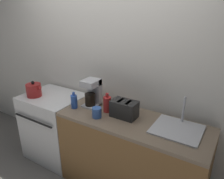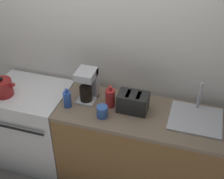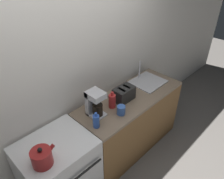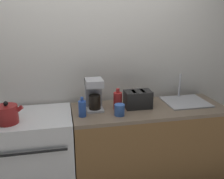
# 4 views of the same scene
# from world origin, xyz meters

# --- Properties ---
(wall_back) EXTENTS (8.00, 0.05, 2.60)m
(wall_back) POSITION_xyz_m (0.00, 0.67, 1.30)
(wall_back) COLOR silver
(wall_back) RESTS_ON ground_plane
(stove) EXTENTS (0.75, 0.65, 0.90)m
(stove) POSITION_xyz_m (-0.61, 0.31, 0.46)
(stove) COLOR silver
(stove) RESTS_ON ground_plane
(counter_block) EXTENTS (1.57, 0.60, 0.90)m
(counter_block) POSITION_xyz_m (0.56, 0.30, 0.45)
(counter_block) COLOR brown
(counter_block) RESTS_ON ground_plane
(kettle) EXTENTS (0.24, 0.19, 0.20)m
(kettle) POSITION_xyz_m (-0.79, 0.19, 0.99)
(kettle) COLOR maroon
(kettle) RESTS_ON stove
(toaster) EXTENTS (0.27, 0.17, 0.18)m
(toaster) POSITION_xyz_m (0.45, 0.32, 0.99)
(toaster) COLOR black
(toaster) RESTS_ON counter_block
(coffee_maker) EXTENTS (0.17, 0.20, 0.32)m
(coffee_maker) POSITION_xyz_m (0.00, 0.37, 1.07)
(coffee_maker) COLOR #B7B7BC
(coffee_maker) RESTS_ON counter_block
(sink_tray) EXTENTS (0.45, 0.41, 0.28)m
(sink_tray) POSITION_xyz_m (1.00, 0.36, 0.92)
(sink_tray) COLOR #B7B7BC
(sink_tray) RESTS_ON counter_block
(bottle_blue) EXTENTS (0.07, 0.07, 0.19)m
(bottle_blue) POSITION_xyz_m (-0.13, 0.20, 0.98)
(bottle_blue) COLOR #2D56B7
(bottle_blue) RESTS_ON counter_block
(bottle_red) EXTENTS (0.09, 0.09, 0.22)m
(bottle_red) POSITION_xyz_m (0.23, 0.32, 0.99)
(bottle_red) COLOR #B72828
(bottle_red) RESTS_ON counter_block
(cup_blue) EXTENTS (0.10, 0.10, 0.11)m
(cup_blue) POSITION_xyz_m (0.21, 0.16, 0.96)
(cup_blue) COLOR #3860B2
(cup_blue) RESTS_ON counter_block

